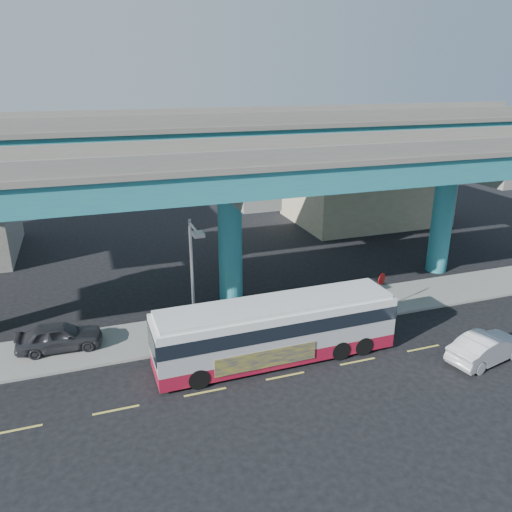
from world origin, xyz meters
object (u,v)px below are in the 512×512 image
object	(u,v)px
sedan	(487,347)
street_lamp	(194,268)
transit_bus	(276,328)
parked_car	(59,336)
stop_sign	(381,284)

from	to	relation	value
sedan	street_lamp	xyz separation A→B (m)	(-13.74, 5.78, 3.99)
transit_bus	street_lamp	size ratio (longest dim) A/B	1.80
parked_car	street_lamp	world-z (taller)	street_lamp
sedan	transit_bus	bearing A→B (deg)	58.00
stop_sign	transit_bus	bearing A→B (deg)	-163.49
transit_bus	sedan	distance (m)	10.79
transit_bus	stop_sign	size ratio (longest dim) A/B	5.05
street_lamp	sedan	bearing A→B (deg)	-22.83
sedan	parked_car	bearing A→B (deg)	56.61
parked_car	street_lamp	size ratio (longest dim) A/B	0.63
stop_sign	sedan	bearing A→B (deg)	-74.52
parked_car	stop_sign	xyz separation A→B (m)	(18.41, -1.58, 1.04)
transit_bus	parked_car	size ratio (longest dim) A/B	2.86
sedan	stop_sign	distance (m)	6.96
transit_bus	sedan	xyz separation A→B (m)	(10.09, -3.68, -1.01)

